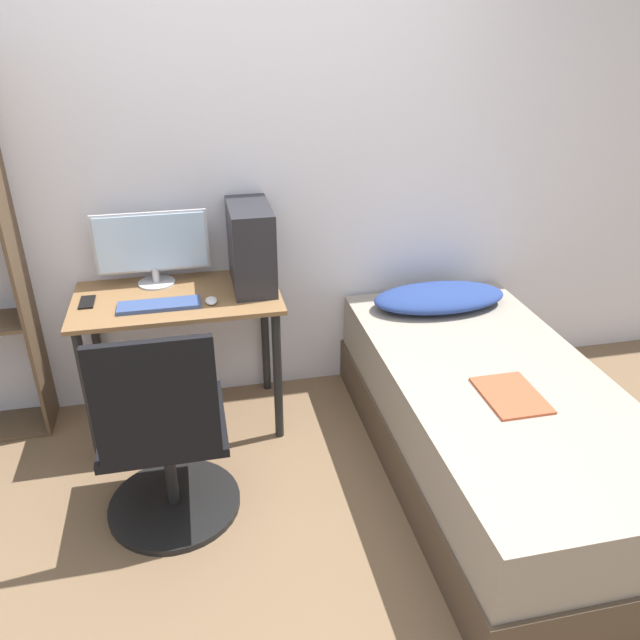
{
  "coord_description": "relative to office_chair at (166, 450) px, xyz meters",
  "views": [
    {
      "loc": [
        -0.25,
        -1.67,
        2.02
      ],
      "look_at": [
        0.28,
        0.77,
        0.75
      ],
      "focal_mm": 35.0,
      "sensor_mm": 36.0,
      "label": 1
    }
  ],
  "objects": [
    {
      "name": "bed",
      "position": [
        1.48,
        0.0,
        -0.11
      ],
      "size": [
        0.97,
        1.97,
        0.53
      ],
      "color": "#4C3D2D",
      "rests_on": "ground_plane"
    },
    {
      "name": "keyboard",
      "position": [
        0.01,
        0.6,
        0.38
      ],
      "size": [
        0.38,
        0.12,
        0.02
      ],
      "color": "#33477A",
      "rests_on": "desk"
    },
    {
      "name": "desk",
      "position": [
        0.09,
        0.71,
        0.25
      ],
      "size": [
        1.0,
        0.56,
        0.74
      ],
      "color": "brown",
      "rests_on": "ground_plane"
    },
    {
      "name": "phone",
      "position": [
        -0.33,
        0.71,
        0.38
      ],
      "size": [
        0.07,
        0.14,
        0.01
      ],
      "color": "black",
      "rests_on": "desk"
    },
    {
      "name": "magazine",
      "position": [
        1.45,
        -0.16,
        0.17
      ],
      "size": [
        0.24,
        0.32,
        0.01
      ],
      "color": "#B24C2D",
      "rests_on": "bed"
    },
    {
      "name": "mouse",
      "position": [
        0.25,
        0.6,
        0.38
      ],
      "size": [
        0.06,
        0.09,
        0.02
      ],
      "color": "silver",
      "rests_on": "desk"
    },
    {
      "name": "pc_tower",
      "position": [
        0.47,
        0.77,
        0.58
      ],
      "size": [
        0.2,
        0.41,
        0.41
      ],
      "color": "#232328",
      "rests_on": "desk"
    },
    {
      "name": "pillow",
      "position": [
        1.48,
        0.73,
        0.22
      ],
      "size": [
        0.74,
        0.36,
        0.11
      ],
      "color": "navy",
      "rests_on": "bed"
    },
    {
      "name": "ground_plane",
      "position": [
        0.43,
        -0.48,
        -0.37
      ],
      "size": [
        14.0,
        14.0,
        0.0
      ],
      "primitive_type": "plane",
      "color": "brown"
    },
    {
      "name": "monitor",
      "position": [
        -0.01,
        0.89,
        0.58
      ],
      "size": [
        0.55,
        0.19,
        0.37
      ],
      "color": "#B7B7BC",
      "rests_on": "desk"
    },
    {
      "name": "office_chair",
      "position": [
        0.0,
        0.0,
        0.0
      ],
      "size": [
        0.58,
        0.58,
        0.97
      ],
      "color": "black",
      "rests_on": "ground_plane"
    },
    {
      "name": "wall_back",
      "position": [
        0.43,
        1.02,
        0.88
      ],
      "size": [
        8.0,
        0.05,
        2.5
      ],
      "color": "silver",
      "rests_on": "ground_plane"
    }
  ]
}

